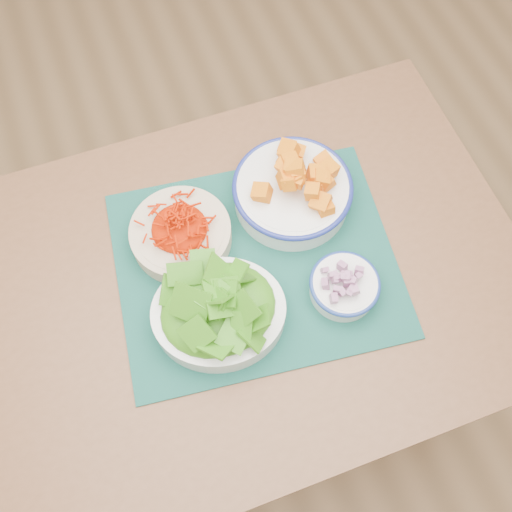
{
  "coord_description": "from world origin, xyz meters",
  "views": [
    {
      "loc": [
        -0.31,
        -0.41,
        1.68
      ],
      "look_at": [
        -0.16,
        -0.02,
        0.78
      ],
      "focal_mm": 40.0,
      "sensor_mm": 36.0,
      "label": 1
    }
  ],
  "objects_px": {
    "onion_bowl": "(345,285)",
    "placemat": "(256,264)",
    "table": "(229,305)",
    "lettuce_bowl": "(218,309)",
    "carrot_bowl": "(180,231)",
    "squash_bowl": "(293,187)"
  },
  "relations": [
    {
      "from": "carrot_bowl",
      "to": "lettuce_bowl",
      "type": "xyz_separation_m",
      "value": [
        0.01,
        -0.17,
        0.01
      ]
    },
    {
      "from": "lettuce_bowl",
      "to": "squash_bowl",
      "type": "bearing_deg",
      "value": 53.95
    },
    {
      "from": "carrot_bowl",
      "to": "lettuce_bowl",
      "type": "relative_size",
      "value": 0.71
    },
    {
      "from": "carrot_bowl",
      "to": "onion_bowl",
      "type": "distance_m",
      "value": 0.3
    },
    {
      "from": "table",
      "to": "lettuce_bowl",
      "type": "bearing_deg",
      "value": -116.84
    },
    {
      "from": "onion_bowl",
      "to": "placemat",
      "type": "bearing_deg",
      "value": 139.01
    },
    {
      "from": "table",
      "to": "lettuce_bowl",
      "type": "height_order",
      "value": "lettuce_bowl"
    },
    {
      "from": "carrot_bowl",
      "to": "onion_bowl",
      "type": "xyz_separation_m",
      "value": [
        0.23,
        -0.2,
        -0.0
      ]
    },
    {
      "from": "table",
      "to": "squash_bowl",
      "type": "distance_m",
      "value": 0.26
    },
    {
      "from": "lettuce_bowl",
      "to": "placemat",
      "type": "bearing_deg",
      "value": 52.12
    },
    {
      "from": "placemat",
      "to": "lettuce_bowl",
      "type": "bearing_deg",
      "value": -134.0
    },
    {
      "from": "carrot_bowl",
      "to": "squash_bowl",
      "type": "distance_m",
      "value": 0.22
    },
    {
      "from": "carrot_bowl",
      "to": "squash_bowl",
      "type": "xyz_separation_m",
      "value": [
        0.22,
        0.0,
        0.01
      ]
    },
    {
      "from": "table",
      "to": "placemat",
      "type": "xyz_separation_m",
      "value": [
        0.06,
        0.01,
        0.12
      ]
    },
    {
      "from": "placemat",
      "to": "carrot_bowl",
      "type": "relative_size",
      "value": 2.65
    },
    {
      "from": "lettuce_bowl",
      "to": "table",
      "type": "bearing_deg",
      "value": 75.77
    },
    {
      "from": "placemat",
      "to": "table",
      "type": "bearing_deg",
      "value": -158.83
    },
    {
      "from": "table",
      "to": "placemat",
      "type": "distance_m",
      "value": 0.13
    },
    {
      "from": "placemat",
      "to": "onion_bowl",
      "type": "xyz_separation_m",
      "value": [
        0.12,
        -0.1,
        0.03
      ]
    },
    {
      "from": "lettuce_bowl",
      "to": "onion_bowl",
      "type": "height_order",
      "value": "lettuce_bowl"
    },
    {
      "from": "onion_bowl",
      "to": "squash_bowl",
      "type": "bearing_deg",
      "value": 93.48
    },
    {
      "from": "squash_bowl",
      "to": "onion_bowl",
      "type": "distance_m",
      "value": 0.2
    }
  ]
}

